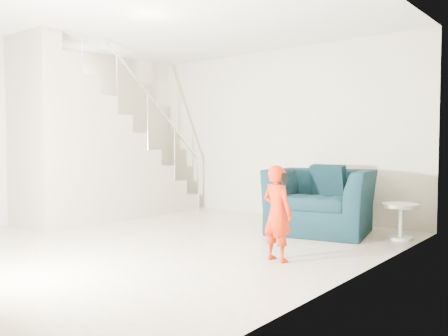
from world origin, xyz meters
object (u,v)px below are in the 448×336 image
at_px(side_table, 400,215).
at_px(toddler, 277,213).
at_px(staircase, 90,159).
at_px(armchair, 321,201).

bearing_deg(side_table, toddler, -107.67).
bearing_deg(side_table, staircase, -160.26).
height_order(side_table, staircase, staircase).
relative_size(armchair, staircase, 0.36).
relative_size(armchair, side_table, 2.94).
distance_m(armchair, side_table, 1.01).
xyz_separation_m(toddler, staircase, (-3.65, 0.35, 0.46)).
bearing_deg(armchair, toddler, -90.01).
xyz_separation_m(armchair, staircase, (-3.27, -1.31, 0.53)).
relative_size(side_table, staircase, 0.12).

